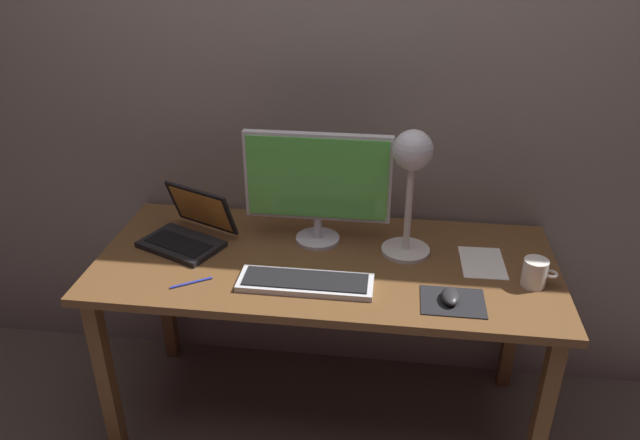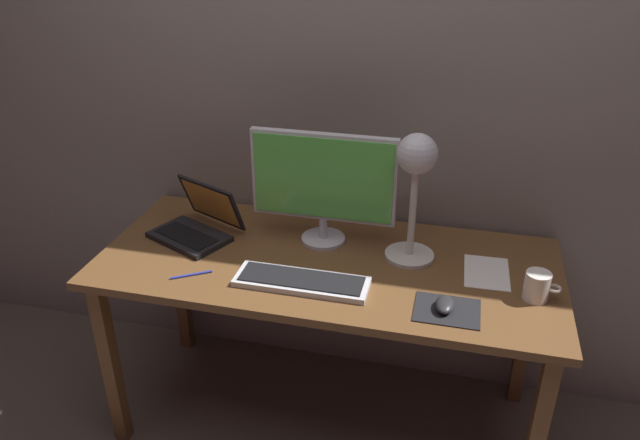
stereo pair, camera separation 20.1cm
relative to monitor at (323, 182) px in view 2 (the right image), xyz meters
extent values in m
plane|color=brown|center=(0.05, -0.13, -0.98)|extent=(4.80, 4.80, 0.00)
cube|color=gray|center=(0.05, 0.27, 0.32)|extent=(4.80, 0.06, 2.60)
cube|color=brown|center=(0.05, -0.13, -0.25)|extent=(1.60, 0.70, 0.03)
cube|color=brown|center=(-0.69, -0.42, -0.62)|extent=(0.05, 0.05, 0.71)
cube|color=brown|center=(-0.69, 0.16, -0.62)|extent=(0.05, 0.05, 0.71)
cube|color=brown|center=(0.79, 0.16, -0.62)|extent=(0.05, 0.05, 0.71)
cylinder|color=silver|center=(0.00, 0.00, -0.23)|extent=(0.16, 0.16, 0.01)
cylinder|color=silver|center=(0.00, 0.00, -0.18)|extent=(0.03, 0.03, 0.08)
cube|color=silver|center=(0.00, 0.00, 0.02)|extent=(0.52, 0.03, 0.32)
cube|color=#59C64C|center=(0.00, -0.02, 0.02)|extent=(0.50, 0.00, 0.30)
cube|color=silver|center=(0.00, -0.30, -0.23)|extent=(0.44, 0.14, 0.02)
cube|color=black|center=(0.00, -0.30, -0.22)|extent=(0.40, 0.11, 0.01)
cube|color=black|center=(-0.49, -0.11, -0.23)|extent=(0.33, 0.28, 0.02)
cube|color=black|center=(-0.49, -0.12, -0.22)|extent=(0.26, 0.19, 0.00)
cube|color=black|center=(-0.44, 0.00, -0.13)|extent=(0.29, 0.18, 0.18)
cube|color=gold|center=(-0.44, 0.00, -0.13)|extent=(0.25, 0.16, 0.15)
cylinder|color=beige|center=(0.32, -0.04, -0.23)|extent=(0.17, 0.17, 0.01)
cylinder|color=silver|center=(0.32, -0.04, -0.05)|extent=(0.02, 0.02, 0.35)
sphere|color=silver|center=(0.32, -0.04, 0.15)|extent=(0.14, 0.14, 0.14)
sphere|color=#FFEAB2|center=(0.32, -0.05, 0.12)|extent=(0.05, 0.05, 0.05)
cube|color=black|center=(0.47, -0.33, -0.24)|extent=(0.20, 0.16, 0.00)
ellipsoid|color=#28282B|center=(0.46, -0.33, -0.22)|extent=(0.06, 0.10, 0.03)
cylinder|color=white|center=(0.74, -0.20, -0.19)|extent=(0.08, 0.08, 0.09)
torus|color=white|center=(0.79, -0.20, -0.19)|extent=(0.05, 0.05, 0.01)
cube|color=white|center=(0.59, -0.08, -0.24)|extent=(0.15, 0.21, 0.00)
cylinder|color=#2633A5|center=(-0.37, -0.34, -0.23)|extent=(0.12, 0.08, 0.01)
camera|label=1|loc=(0.26, -1.94, 0.87)|focal=34.19mm
camera|label=2|loc=(0.46, -1.91, 0.87)|focal=34.19mm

